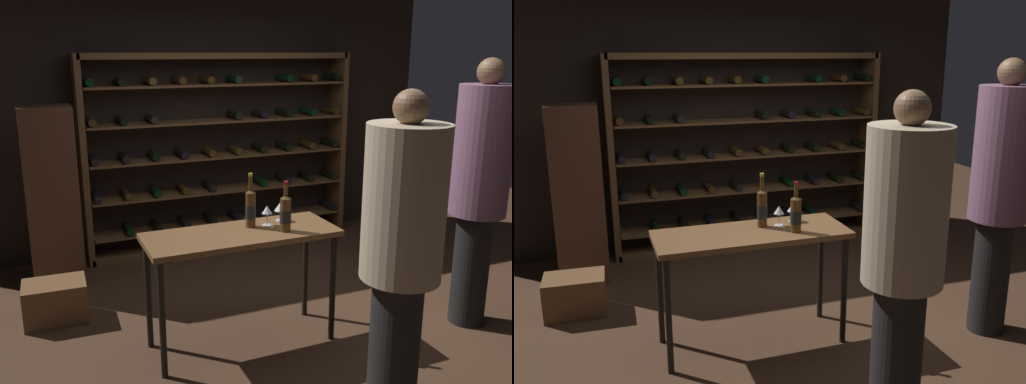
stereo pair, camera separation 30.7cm
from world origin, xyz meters
The scene contains 12 objects.
ground_plane centered at (0.00, 0.00, 0.00)m, with size 10.34×10.34×0.00m, color #472D1E.
back_wall centered at (0.00, 2.17, 1.50)m, with size 5.33×0.10×3.00m, color black.
wine_rack centered at (0.13, 1.96, 1.03)m, with size 2.92×0.32×2.08m.
tasting_table centered at (-0.46, -0.12, 0.76)m, with size 1.37×0.52×0.86m.
person_guest_blue_shirt centered at (0.12, -1.12, 1.05)m, with size 0.46×0.46×1.90m.
person_host_in_suit centered at (1.30, -0.50, 1.14)m, with size 0.42×0.42×2.05m.
wine_crate centered at (-1.70, 0.79, 0.16)m, with size 0.48×0.34×0.32m, color brown.
display_cabinet centered at (-1.63, 1.49, 0.82)m, with size 0.44×0.36×1.64m, color #4C2D1E.
wine_bottle_green_slim centered at (-0.17, -0.22, 1.00)m, with size 0.08×0.08×0.36m.
wine_bottle_black_capsule centered at (-0.36, -0.03, 1.00)m, with size 0.08×0.08×0.40m.
wine_glass_stemmed_right centered at (-0.24, -0.05, 0.97)m, with size 0.07×0.07×0.15m.
wine_glass_stemmed_left centered at (-0.10, 0.02, 0.97)m, with size 0.09×0.09×0.14m.
Camera 2 is at (-1.50, -3.60, 2.09)m, focal length 38.19 mm.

